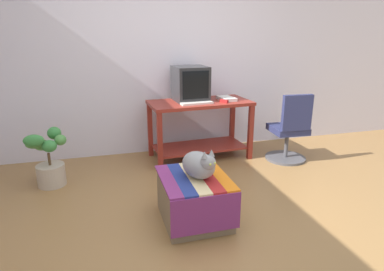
% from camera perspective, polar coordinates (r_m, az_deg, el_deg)
% --- Properties ---
extents(ground_plane, '(14.00, 14.00, 0.00)m').
position_cam_1_polar(ground_plane, '(3.01, 3.72, -14.85)').
color(ground_plane, olive).
extents(back_wall, '(8.00, 0.10, 2.60)m').
position_cam_1_polar(back_wall, '(4.54, -4.74, 13.43)').
color(back_wall, silver).
rests_on(back_wall, ground_plane).
extents(desk, '(1.32, 0.70, 0.76)m').
position_cam_1_polar(desk, '(4.32, 1.33, 2.73)').
color(desk, maroon).
rests_on(desk, ground_plane).
extents(tv_monitor, '(0.43, 0.45, 0.44)m').
position_cam_1_polar(tv_monitor, '(4.28, -0.30, 8.85)').
color(tv_monitor, '#28282B').
rests_on(tv_monitor, desk).
extents(keyboard, '(0.41, 0.19, 0.02)m').
position_cam_1_polar(keyboard, '(4.10, 0.75, 5.61)').
color(keyboard, beige).
rests_on(keyboard, desk).
extents(book, '(0.20, 0.29, 0.04)m').
position_cam_1_polar(book, '(4.35, 5.94, 6.33)').
color(book, white).
rests_on(book, desk).
extents(ottoman_with_blanket, '(0.57, 0.69, 0.41)m').
position_cam_1_polar(ottoman_with_blanket, '(2.96, 0.40, -10.76)').
color(ottoman_with_blanket, '#7A664C').
rests_on(ottoman_with_blanket, ground_plane).
extents(cat, '(0.34, 0.43, 0.28)m').
position_cam_1_polar(cat, '(2.81, 1.31, -5.02)').
color(cat, gray).
rests_on(cat, ottoman_with_blanket).
extents(potted_plant, '(0.41, 0.34, 0.62)m').
position_cam_1_polar(potted_plant, '(3.89, -23.30, -4.22)').
color(potted_plant, '#B7A893').
rests_on(potted_plant, ground_plane).
extents(office_chair, '(0.52, 0.52, 0.89)m').
position_cam_1_polar(office_chair, '(4.40, 16.44, 0.55)').
color(office_chair, '#4C4C51').
rests_on(office_chair, ground_plane).
extents(stapler, '(0.09, 0.11, 0.04)m').
position_cam_1_polar(stapler, '(4.19, 5.53, 5.91)').
color(stapler, '#A31E1E').
rests_on(stapler, desk).
extents(pen, '(0.14, 0.05, 0.01)m').
position_cam_1_polar(pen, '(4.39, 6.38, 6.18)').
color(pen, black).
rests_on(pen, desk).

